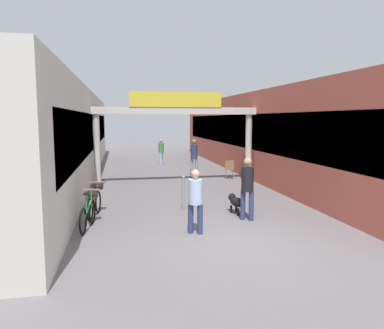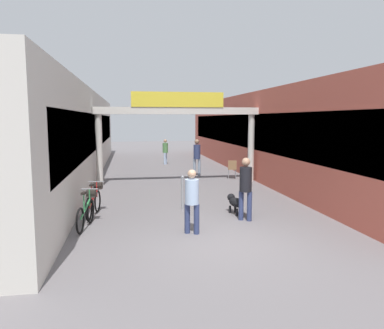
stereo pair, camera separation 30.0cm
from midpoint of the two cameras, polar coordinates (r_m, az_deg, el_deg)
The scene contains 13 objects.
ground_plane at distance 8.87m, azimuth 5.66°, elevation -11.70°, with size 80.00×80.00×0.00m, color slate.
storefront_left at distance 19.33m, azimuth -18.09°, elevation 4.27°, with size 3.00×26.00×4.09m.
storefront_right at distance 20.47m, azimuth 11.47°, elevation 4.60°, with size 3.00×26.00×4.09m.
arcade_sign_gateway at distance 16.31m, azimuth -1.68°, elevation 6.81°, with size 7.40×0.47×3.98m.
pedestrian_with_dog at distance 10.53m, azimuth 8.98°, elevation -3.04°, with size 0.47×0.47×1.77m.
pedestrian_companion at distance 9.23m, azimuth 0.92°, elevation -5.05°, with size 0.46×0.46×1.61m.
pedestrian_carrying_crate at distance 18.61m, azimuth 1.22°, elevation 1.49°, with size 0.43×0.43×1.84m.
pedestrian_elderly_walking at distance 23.57m, azimuth -3.72°, elevation 2.20°, with size 0.43×0.43×1.58m.
dog_on_leash at distance 11.35m, azimuth 7.34°, elevation -5.69°, with size 0.46×0.81×0.57m.
bicycle_green_nearest at distance 10.23m, azimuth -14.95°, elevation -6.84°, with size 0.46×1.68×0.98m.
bicycle_red_second at distance 11.38m, azimuth -13.95°, elevation -5.41°, with size 0.46×1.68×0.98m.
bollard_post_metal at distance 11.72m, azimuth -0.71°, elevation -4.27°, with size 0.10×0.10×1.08m.
cafe_chair_wood_nearer at distance 17.88m, azimuth 6.63°, elevation -0.47°, with size 0.49×0.49×0.89m.
Camera 2 is at (-2.08, -8.13, 2.83)m, focal length 35.00 mm.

